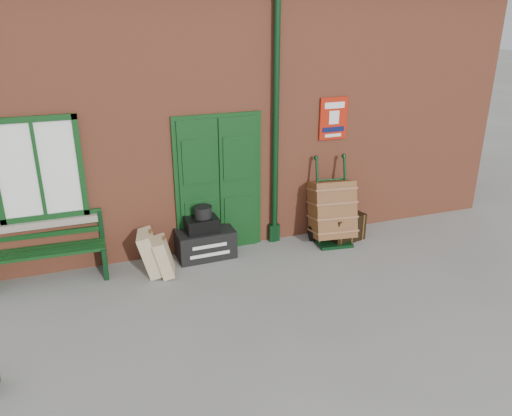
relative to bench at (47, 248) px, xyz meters
name	(u,v)px	position (x,y,z in m)	size (l,w,h in m)	color
ground	(269,287)	(2.95, -1.33, -0.51)	(80.00, 80.00, 0.00)	gray
station_building	(203,99)	(2.95, 2.16, 1.66)	(10.30, 4.30, 4.36)	#A24F34
bench	(47,248)	(0.00, 0.00, 0.00)	(1.64, 0.57, 1.01)	#0F3814
houdini_trunk	(205,243)	(2.34, -0.08, -0.28)	(0.92, 0.50, 0.46)	black
strongbox	(202,224)	(2.29, -0.08, 0.07)	(0.50, 0.37, 0.23)	black
hatbox	(203,212)	(2.32, -0.08, 0.27)	(0.28, 0.28, 0.18)	black
suitcase_back	(150,253)	(1.43, -0.36, -0.16)	(0.19, 0.48, 0.67)	tan
suitcase_front	(164,257)	(1.61, -0.46, -0.21)	(0.17, 0.43, 0.57)	tan
porter_trolley	(332,210)	(4.53, -0.22, 0.05)	(0.78, 0.83, 1.44)	black
dark_trunk	(344,227)	(4.76, -0.26, -0.27)	(0.65, 0.42, 0.47)	black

